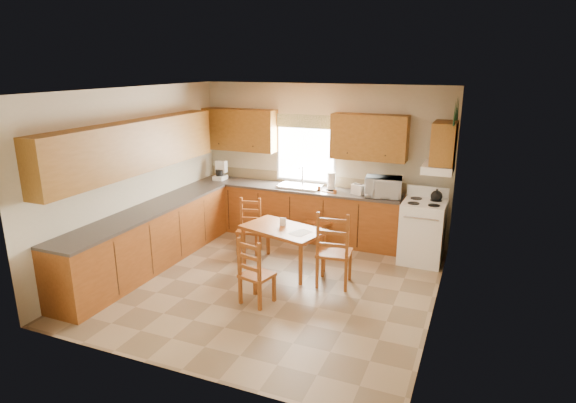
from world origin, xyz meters
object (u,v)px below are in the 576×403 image
at_px(chair_near_left, 257,270).
at_px(chair_near_right, 335,248).
at_px(stove, 422,233).
at_px(chair_far_left, 249,227).
at_px(chair_far_right, 320,218).
at_px(dining_table, 283,248).
at_px(microwave, 383,187).

bearing_deg(chair_near_left, chair_near_right, -117.20).
height_order(stove, chair_far_left, stove).
bearing_deg(chair_far_right, chair_near_left, -71.47).
bearing_deg(dining_table, stove, 45.69).
bearing_deg(chair_far_right, chair_near_right, -42.60).
bearing_deg(chair_near_left, chair_far_left, -46.77).
distance_m(stove, chair_far_left, 2.78).
height_order(microwave, dining_table, microwave).
bearing_deg(stove, dining_table, -149.28).
bearing_deg(chair_far_left, microwave, 11.74).
relative_size(microwave, chair_near_left, 0.60).
bearing_deg(microwave, dining_table, -140.15).
relative_size(chair_far_left, chair_far_right, 0.90).
bearing_deg(chair_near_left, chair_far_right, -79.49).
height_order(microwave, chair_far_left, microwave).
relative_size(chair_near_left, chair_far_left, 1.02).
xyz_separation_m(stove, microwave, (-0.70, 0.27, 0.60)).
relative_size(microwave, chair_far_left, 0.61).
distance_m(microwave, chair_near_left, 2.80).
height_order(microwave, chair_near_right, microwave).
height_order(stove, chair_far_right, chair_far_right).
bearing_deg(stove, chair_far_left, -164.59).
relative_size(dining_table, chair_far_right, 1.24).
xyz_separation_m(dining_table, chair_far_right, (0.21, 1.11, 0.17)).
bearing_deg(dining_table, chair_far_right, 95.31).
relative_size(dining_table, chair_near_right, 1.11).
relative_size(chair_near_right, chair_far_left, 1.24).
distance_m(microwave, dining_table, 1.97).
bearing_deg(microwave, chair_near_right, -110.16).
xyz_separation_m(chair_near_left, chair_near_right, (0.76, 0.91, 0.10)).
bearing_deg(dining_table, chair_near_left, -68.22).
xyz_separation_m(chair_near_right, chair_far_right, (-0.67, 1.35, -0.06)).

